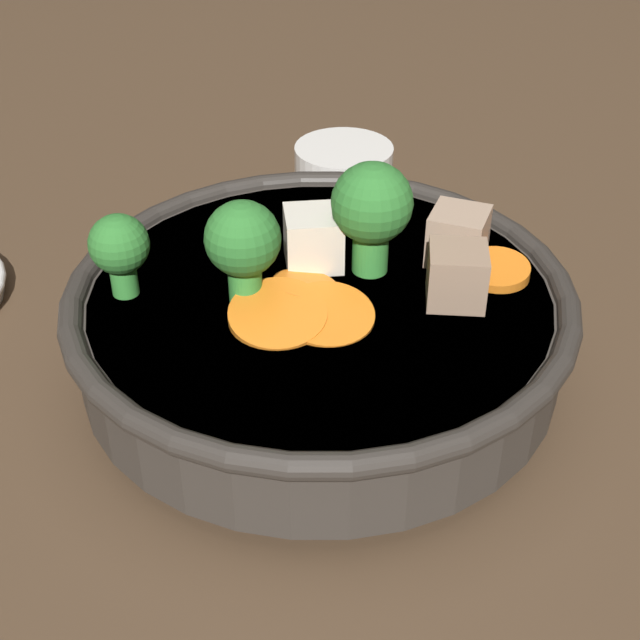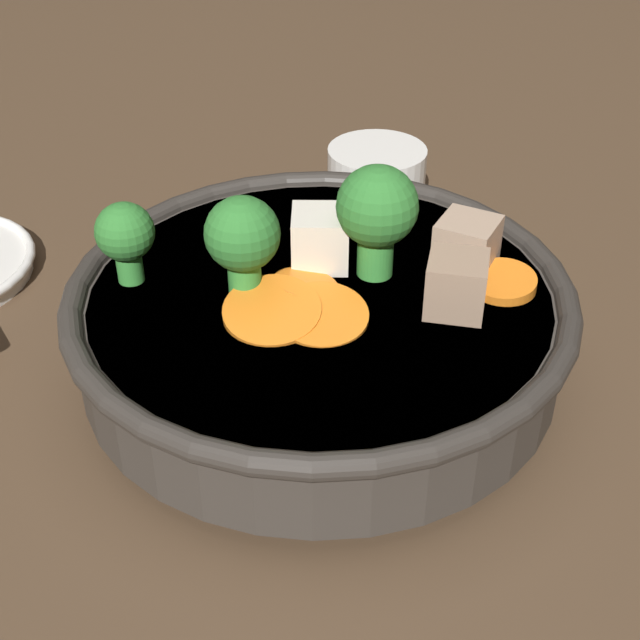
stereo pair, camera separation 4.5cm
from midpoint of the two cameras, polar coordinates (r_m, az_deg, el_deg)
The scene contains 3 objects.
ground_plane at distance 0.48m, azimuth 2.74°, elevation -3.59°, with size 3.00×3.00×0.00m, color #4C3826.
stirfry_bowl at distance 0.45m, azimuth 2.89°, elevation 0.22°, with size 0.26×0.26×0.11m.
tea_cup at distance 0.62m, azimuth 5.75°, elevation 8.81°, with size 0.07×0.07×0.05m.
Camera 2 is at (-0.20, -0.31, 0.30)m, focal length 50.00 mm.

